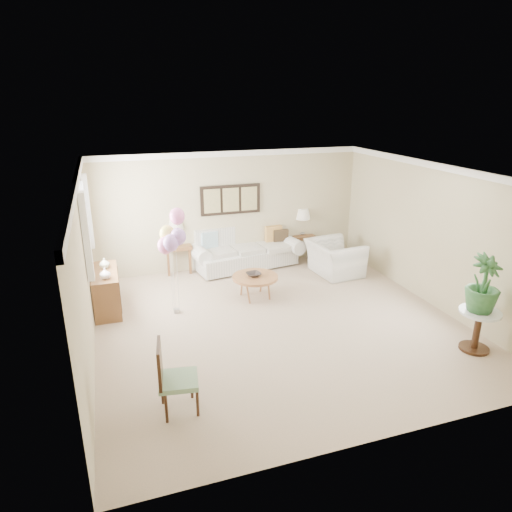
{
  "coord_description": "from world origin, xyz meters",
  "views": [
    {
      "loc": [
        -2.59,
        -6.54,
        3.69
      ],
      "look_at": [
        -0.2,
        0.6,
        1.05
      ],
      "focal_mm": 32.0,
      "sensor_mm": 36.0,
      "label": 1
    }
  ],
  "objects_px": {
    "coffee_table": "(255,278)",
    "armchair": "(335,258)",
    "balloon_cluster": "(172,236)",
    "accent_chair": "(172,376)",
    "sofa": "(245,251)"
  },
  "relations": [
    {
      "from": "coffee_table",
      "to": "armchair",
      "type": "distance_m",
      "value": 2.14
    },
    {
      "from": "armchair",
      "to": "balloon_cluster",
      "type": "height_order",
      "value": "balloon_cluster"
    },
    {
      "from": "armchair",
      "to": "coffee_table",
      "type": "bearing_deg",
      "value": 102.68
    },
    {
      "from": "accent_chair",
      "to": "balloon_cluster",
      "type": "height_order",
      "value": "balloon_cluster"
    },
    {
      "from": "armchair",
      "to": "balloon_cluster",
      "type": "distance_m",
      "value": 3.86
    },
    {
      "from": "balloon_cluster",
      "to": "armchair",
      "type": "bearing_deg",
      "value": 13.4
    },
    {
      "from": "coffee_table",
      "to": "balloon_cluster",
      "type": "height_order",
      "value": "balloon_cluster"
    },
    {
      "from": "coffee_table",
      "to": "balloon_cluster",
      "type": "distance_m",
      "value": 1.89
    },
    {
      "from": "sofa",
      "to": "coffee_table",
      "type": "xyz_separation_m",
      "value": [
        -0.32,
        -1.72,
        0.05
      ]
    },
    {
      "from": "coffee_table",
      "to": "accent_chair",
      "type": "distance_m",
      "value": 3.52
    },
    {
      "from": "sofa",
      "to": "coffee_table",
      "type": "bearing_deg",
      "value": -100.67
    },
    {
      "from": "armchair",
      "to": "accent_chair",
      "type": "height_order",
      "value": "accent_chair"
    },
    {
      "from": "coffee_table",
      "to": "armchair",
      "type": "xyz_separation_m",
      "value": [
        2.04,
        0.65,
        -0.05
      ]
    },
    {
      "from": "sofa",
      "to": "accent_chair",
      "type": "relative_size",
      "value": 2.73
    },
    {
      "from": "coffee_table",
      "to": "armchair",
      "type": "height_order",
      "value": "armchair"
    }
  ]
}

